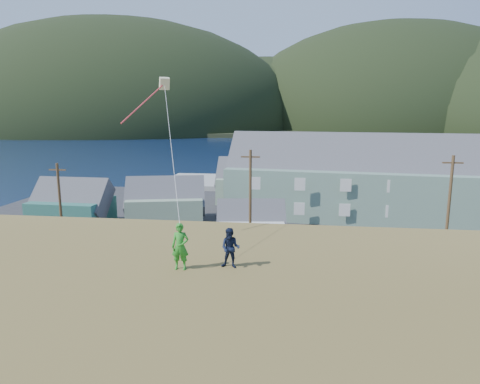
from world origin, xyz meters
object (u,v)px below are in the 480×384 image
lodge (375,180)px  shed_teal (72,205)px  shed_palegreen_near (166,202)px  shed_white (251,224)px  kite_flyer_green (180,247)px  wharf (239,183)px  kite_flyer_navy (230,248)px  shed_palegreen_far (258,182)px

lodge → shed_teal: size_ratio=4.20×
shed_palegreen_near → shed_white: (10.72, -6.75, -0.42)m
kite_flyer_green → shed_palegreen_near: bearing=106.1°
wharf → lodge: 29.28m
kite_flyer_green → kite_flyer_navy: (1.80, 0.40, -0.12)m
lodge → kite_flyer_navy: size_ratio=24.08×
shed_palegreen_far → kite_flyer_navy: (2.83, -44.99, 4.98)m
shed_teal → shed_palegreen_far: bearing=40.4°
lodge → shed_palegreen_far: 16.71m
shed_teal → kite_flyer_green: bearing=-52.9°
wharf → shed_palegreen_far: (4.46, -14.03, 2.53)m
lodge → kite_flyer_navy: 39.36m
shed_palegreen_far → kite_flyer_green: bearing=-87.9°
shed_palegreen_near → kite_flyer_navy: bearing=-81.9°
lodge → shed_white: (-13.74, -11.94, -2.74)m
shed_palegreen_near → kite_flyer_navy: (12.52, -32.19, 5.48)m
shed_teal → lodge: bearing=15.1°
lodge → shed_white: bearing=-132.1°
lodge → shed_teal: (-34.56, -8.00, -2.30)m
wharf → kite_flyer_green: size_ratio=14.90×
shed_white → wharf: bearing=92.0°
shed_teal → shed_palegreen_near: size_ratio=0.86×
shed_white → kite_flyer_green: kite_flyer_green is taller
lodge → shed_palegreen_far: size_ratio=3.12×
wharf → lodge: (19.23, -21.65, 4.35)m
shed_palegreen_far → kite_flyer_navy: bearing=-85.6°
shed_white → kite_flyer_navy: (1.80, -25.44, 5.90)m
lodge → kite_flyer_green: size_ratio=20.90×
wharf → shed_teal: 33.44m
shed_teal → shed_palegreen_near: 10.49m
shed_white → kite_flyer_green: 26.53m
wharf → lodge: lodge is taller
shed_teal → shed_palegreen_near: (10.10, 2.81, -0.02)m
shed_palegreen_near → shed_teal: bearing=-177.6°
shed_white → lodge: bearing=33.7°
shed_teal → kite_flyer_navy: kite_flyer_navy is taller
wharf → shed_palegreen_near: bearing=-101.0°
kite_flyer_green → shed_palegreen_far: bearing=89.2°
kite_flyer_green → kite_flyer_navy: kite_flyer_green is taller
shed_palegreen_far → kite_flyer_navy: kite_flyer_navy is taller
lodge → kite_flyer_navy: lodge is taller
wharf → lodge: size_ratio=0.71×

